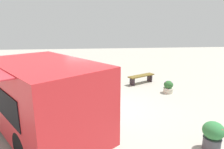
% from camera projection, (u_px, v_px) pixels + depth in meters
% --- Properties ---
extents(ground_plane, '(40.00, 40.00, 0.00)m').
position_uv_depth(ground_plane, '(104.00, 110.00, 7.65)').
color(ground_plane, '#ADA79A').
extents(food_truck, '(4.77, 5.42, 2.27)m').
position_uv_depth(food_truck, '(37.00, 97.00, 5.90)').
color(food_truck, red).
rests_on(food_truck, ground_plane).
extents(person_customer, '(0.77, 0.65, 0.88)m').
position_uv_depth(person_customer, '(3.00, 87.00, 9.31)').
color(person_customer, navy).
rests_on(person_customer, ground_plane).
extents(planter_flowering_near, '(0.54, 0.54, 0.79)m').
position_uv_depth(planter_flowering_near, '(213.00, 135.00, 5.11)').
color(planter_flowering_near, '#4B4F56').
rests_on(planter_flowering_near, ground_plane).
extents(planter_flowering_far, '(0.48, 0.48, 0.60)m').
position_uv_depth(planter_flowering_far, '(168.00, 87.00, 9.46)').
color(planter_flowering_far, beige).
rests_on(planter_flowering_far, ground_plane).
extents(planter_flowering_side, '(0.55, 0.55, 0.68)m').
position_uv_depth(planter_flowering_side, '(100.00, 74.00, 11.62)').
color(planter_flowering_side, gray).
rests_on(planter_flowering_side, ground_plane).
extents(plaza_bench, '(1.63, 1.13, 0.48)m').
position_uv_depth(plaza_bench, '(141.00, 77.00, 10.96)').
color(plaza_bench, brown).
rests_on(plaza_bench, ground_plane).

